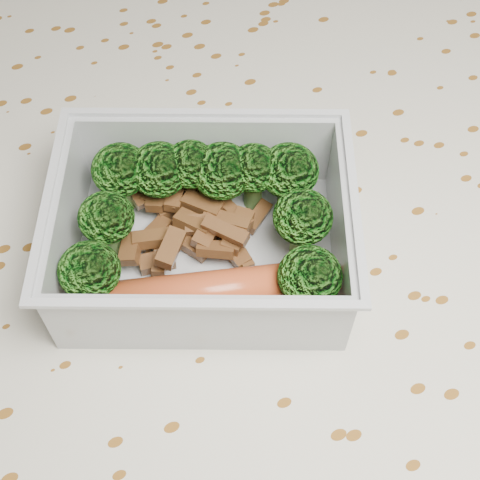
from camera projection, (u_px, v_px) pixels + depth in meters
name	position (u px, v px, depth m)	size (l,w,h in m)	color
dining_table	(236.00, 332.00, 0.52)	(1.40, 0.90, 0.75)	brown
tablecloth	(236.00, 301.00, 0.48)	(1.46, 0.96, 0.19)	silver
lunch_container	(204.00, 238.00, 0.43)	(0.23, 0.21, 0.07)	silver
broccoli_florets	(207.00, 199.00, 0.43)	(0.18, 0.16, 0.05)	#608C3F
meat_pile	(196.00, 222.00, 0.45)	(0.11, 0.09, 0.03)	brown
sausage	(208.00, 292.00, 0.41)	(0.16, 0.06, 0.03)	#C94E25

